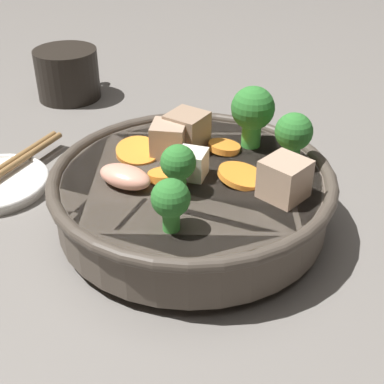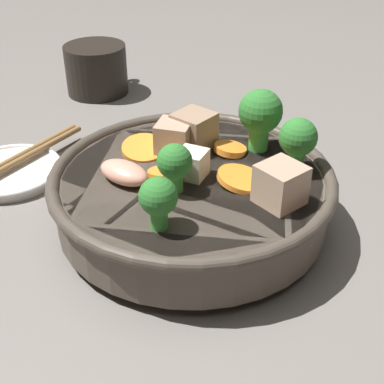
% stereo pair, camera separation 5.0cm
% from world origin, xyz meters
% --- Properties ---
extents(ground_plane, '(3.00, 3.00, 0.00)m').
position_xyz_m(ground_plane, '(0.00, 0.00, 0.00)').
color(ground_plane, slate).
extents(stirfry_bowl, '(0.26, 0.26, 0.12)m').
position_xyz_m(stirfry_bowl, '(0.00, -0.00, 0.04)').
color(stirfry_bowl, '#51473D').
rests_on(stirfry_bowl, ground_plane).
extents(side_saucer, '(0.11, 0.11, 0.01)m').
position_xyz_m(side_saucer, '(-0.03, 0.22, 0.01)').
color(side_saucer, white).
rests_on(side_saucer, ground_plane).
extents(dark_mug, '(0.11, 0.09, 0.07)m').
position_xyz_m(dark_mug, '(0.22, 0.29, 0.04)').
color(dark_mug, black).
rests_on(dark_mug, ground_plane).
extents(chopsticks_pair, '(0.22, 0.02, 0.01)m').
position_xyz_m(chopsticks_pair, '(-0.03, 0.22, 0.02)').
color(chopsticks_pair, olive).
rests_on(chopsticks_pair, side_saucer).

